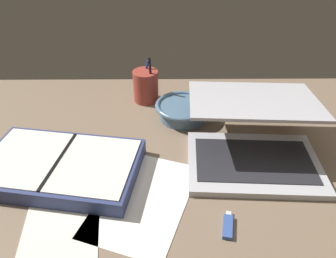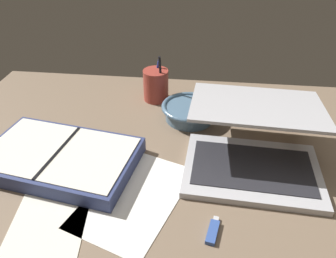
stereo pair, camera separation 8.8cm
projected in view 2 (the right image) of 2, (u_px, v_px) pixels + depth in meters
desk_top at (169, 167)px, 87.38cm from camera, size 140.00×100.00×2.00cm
laptop at (254, 147)px, 83.91cm from camera, size 35.81×36.34×15.23cm
bowl at (190, 111)px, 103.15cm from camera, size 17.79×17.79×5.10cm
pen_cup at (156, 85)px, 112.00cm from camera, size 8.53×8.53×16.56cm
planner at (60, 158)px, 85.30cm from camera, size 42.23×29.89×4.66cm
scissors at (62, 176)px, 82.35cm from camera, size 14.12×8.03×0.80cm
paper_sheet_front at (134, 196)px, 77.11cm from camera, size 28.47×34.74×0.16cm
paper_sheet_beside_planner at (48, 224)px, 70.63cm from camera, size 18.98×26.40×0.16cm
usb_drive at (213, 231)px, 68.49cm from camera, size 3.15×7.37×1.00cm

